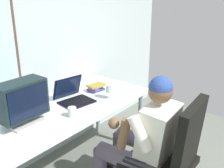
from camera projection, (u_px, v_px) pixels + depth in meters
wall_rear at (24, 46)px, 2.52m from camera, size 4.64×0.08×2.55m
desk at (65, 112)px, 2.51m from camera, size 1.81×0.78×0.75m
office_chair at (173, 153)px, 2.12m from camera, size 0.63×0.57×1.01m
person_seated at (142, 137)px, 2.25m from camera, size 0.55×0.81×1.17m
crt_monitor at (22, 100)px, 2.10m from camera, size 0.39×0.21×0.36m
laptop at (73, 95)px, 2.59m from camera, size 0.35×0.35×0.23m
wine_glass at (110, 89)px, 2.64m from camera, size 0.09×0.09×0.15m
book_stack at (96, 87)px, 2.86m from camera, size 0.21×0.16×0.07m
coffee_mug at (72, 112)px, 2.28m from camera, size 0.07×0.07×0.09m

